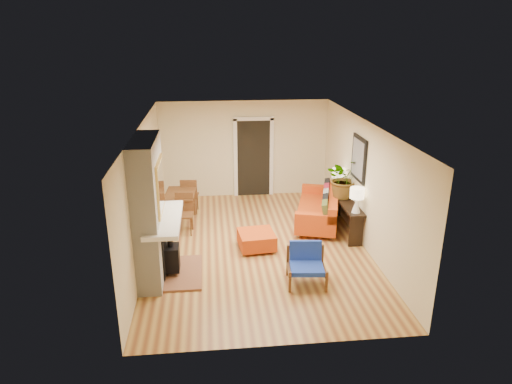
{
  "coord_description": "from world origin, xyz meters",
  "views": [
    {
      "loc": [
        -0.94,
        -8.67,
        4.32
      ],
      "look_at": [
        0.0,
        0.2,
        1.15
      ],
      "focal_mm": 32.0,
      "sensor_mm": 36.0,
      "label": 1
    }
  ],
  "objects_px": {
    "console_table": "(345,206)",
    "lamp_far": "(338,177)",
    "houseplant": "(344,178)",
    "sofa": "(321,208)",
    "ottoman": "(257,239)",
    "dining_table": "(184,199)",
    "lamp_near": "(357,197)",
    "blue_chair": "(306,262)"
  },
  "relations": [
    {
      "from": "console_table",
      "to": "lamp_far",
      "type": "xyz_separation_m",
      "value": [
        0.0,
        0.69,
        0.49
      ]
    },
    {
      "from": "console_table",
      "to": "houseplant",
      "type": "relative_size",
      "value": 1.99
    },
    {
      "from": "sofa",
      "to": "ottoman",
      "type": "relative_size",
      "value": 2.89
    },
    {
      "from": "houseplant",
      "to": "console_table",
      "type": "bearing_deg",
      "value": -87.23
    },
    {
      "from": "sofa",
      "to": "dining_table",
      "type": "relative_size",
      "value": 1.34
    },
    {
      "from": "sofa",
      "to": "lamp_far",
      "type": "distance_m",
      "value": 0.85
    },
    {
      "from": "sofa",
      "to": "lamp_near",
      "type": "relative_size",
      "value": 4.21
    },
    {
      "from": "lamp_near",
      "to": "sofa",
      "type": "bearing_deg",
      "value": 109.69
    },
    {
      "from": "console_table",
      "to": "ottoman",
      "type": "bearing_deg",
      "value": -160.58
    },
    {
      "from": "dining_table",
      "to": "lamp_far",
      "type": "xyz_separation_m",
      "value": [
        3.65,
        -0.16,
        0.47
      ]
    },
    {
      "from": "ottoman",
      "to": "houseplant",
      "type": "xyz_separation_m",
      "value": [
        2.08,
        0.94,
        0.98
      ]
    },
    {
      "from": "sofa",
      "to": "ottoman",
      "type": "distance_m",
      "value": 2.06
    },
    {
      "from": "lamp_near",
      "to": "lamp_far",
      "type": "height_order",
      "value": "same"
    },
    {
      "from": "blue_chair",
      "to": "lamp_far",
      "type": "bearing_deg",
      "value": 64.52
    },
    {
      "from": "console_table",
      "to": "lamp_near",
      "type": "xyz_separation_m",
      "value": [
        0.0,
        -0.72,
        0.49
      ]
    },
    {
      "from": "ottoman",
      "to": "lamp_near",
      "type": "bearing_deg",
      "value": 0.39
    },
    {
      "from": "ottoman",
      "to": "dining_table",
      "type": "bearing_deg",
      "value": 134.38
    },
    {
      "from": "blue_chair",
      "to": "ottoman",
      "type": "bearing_deg",
      "value": 118.66
    },
    {
      "from": "dining_table",
      "to": "lamp_near",
      "type": "bearing_deg",
      "value": -23.37
    },
    {
      "from": "ottoman",
      "to": "console_table",
      "type": "bearing_deg",
      "value": 19.42
    },
    {
      "from": "houseplant",
      "to": "lamp_far",
      "type": "bearing_deg",
      "value": 88.81
    },
    {
      "from": "lamp_near",
      "to": "lamp_far",
      "type": "relative_size",
      "value": 1.0
    },
    {
      "from": "sofa",
      "to": "lamp_near",
      "type": "distance_m",
      "value": 1.45
    },
    {
      "from": "lamp_near",
      "to": "lamp_far",
      "type": "distance_m",
      "value": 1.41
    },
    {
      "from": "houseplant",
      "to": "lamp_near",
      "type": "bearing_deg",
      "value": -89.38
    },
    {
      "from": "ottoman",
      "to": "lamp_near",
      "type": "height_order",
      "value": "lamp_near"
    },
    {
      "from": "sofa",
      "to": "lamp_near",
      "type": "height_order",
      "value": "lamp_near"
    },
    {
      "from": "ottoman",
      "to": "blue_chair",
      "type": "relative_size",
      "value": 1.06
    },
    {
      "from": "ottoman",
      "to": "lamp_near",
      "type": "distance_m",
      "value": 2.26
    },
    {
      "from": "sofa",
      "to": "ottoman",
      "type": "bearing_deg",
      "value": -143.96
    },
    {
      "from": "blue_chair",
      "to": "console_table",
      "type": "relative_size",
      "value": 0.4
    },
    {
      "from": "dining_table",
      "to": "lamp_far",
      "type": "height_order",
      "value": "lamp_far"
    },
    {
      "from": "lamp_near",
      "to": "console_table",
      "type": "bearing_deg",
      "value": 90.0
    },
    {
      "from": "houseplant",
      "to": "ottoman",
      "type": "bearing_deg",
      "value": -155.6
    },
    {
      "from": "ottoman",
      "to": "lamp_far",
      "type": "height_order",
      "value": "lamp_far"
    },
    {
      "from": "dining_table",
      "to": "lamp_near",
      "type": "distance_m",
      "value": 4.0
    },
    {
      "from": "dining_table",
      "to": "lamp_near",
      "type": "xyz_separation_m",
      "value": [
        3.65,
        -1.58,
        0.47
      ]
    },
    {
      "from": "dining_table",
      "to": "lamp_far",
      "type": "distance_m",
      "value": 3.68
    },
    {
      "from": "ottoman",
      "to": "lamp_far",
      "type": "bearing_deg",
      "value": 34.29
    },
    {
      "from": "sofa",
      "to": "console_table",
      "type": "xyz_separation_m",
      "value": [
        0.43,
        -0.47,
        0.21
      ]
    },
    {
      "from": "console_table",
      "to": "lamp_far",
      "type": "relative_size",
      "value": 3.43
    },
    {
      "from": "sofa",
      "to": "houseplant",
      "type": "distance_m",
      "value": 0.96
    }
  ]
}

